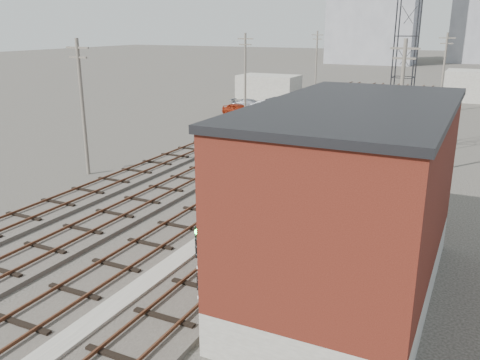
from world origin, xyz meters
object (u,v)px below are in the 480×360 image
Objects in this scene: switch_stand at (269,136)px; car_red at (238,110)px; site_trailer at (293,110)px; signal_mast at (200,270)px; car_grey at (251,105)px; car_silver at (268,107)px.

switch_stand reaches higher than car_red.
site_trailer is at bearing -60.56° from car_red.
signal_mast reaches higher than car_grey.
site_trailer is 8.09m from car_grey.
site_trailer is 1.34× the size of car_silver.
site_trailer is 1.17× the size of car_grey.
car_silver is 0.87× the size of car_grey.
car_silver is (-4.64, 4.07, -0.48)m from site_trailer.
car_red reaches higher than car_grey.
signal_mast reaches higher than switch_stand.
signal_mast reaches higher than site_trailer.
switch_stand is at bearing 108.14° from signal_mast.
signal_mast is 0.76× the size of car_grey.
site_trailer is (-10.54, 37.52, -0.93)m from signal_mast.
car_red is 4.62m from car_silver.
switch_stand reaches higher than car_grey.
car_grey is (-2.26, 0.12, 0.01)m from car_silver.
signal_mast is 2.46× the size of switch_stand.
site_trailer reaches higher than switch_stand.
signal_mast is at bearing -62.80° from switch_stand.
car_red is 0.93× the size of car_grey.
site_trailer is at bearing -127.99° from car_grey.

